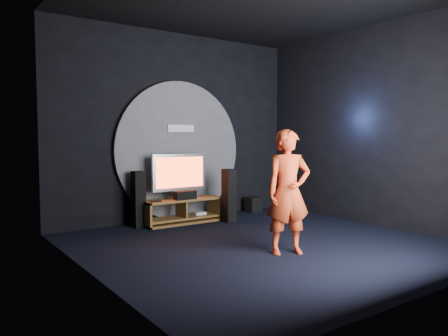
# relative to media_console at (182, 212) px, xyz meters

# --- Properties ---
(floor) EXTENTS (5.00, 5.00, 0.00)m
(floor) POSITION_rel_media_console_xyz_m (0.19, -2.05, -0.19)
(floor) COLOR black
(floor) RESTS_ON ground
(back_wall) EXTENTS (5.00, 0.04, 3.50)m
(back_wall) POSITION_rel_media_console_xyz_m (0.19, 0.45, 1.56)
(back_wall) COLOR black
(back_wall) RESTS_ON ground
(front_wall) EXTENTS (5.00, 0.04, 3.50)m
(front_wall) POSITION_rel_media_console_xyz_m (0.19, -4.55, 1.56)
(front_wall) COLOR black
(front_wall) RESTS_ON ground
(left_wall) EXTENTS (0.04, 5.00, 3.50)m
(left_wall) POSITION_rel_media_console_xyz_m (-2.31, -2.05, 1.56)
(left_wall) COLOR black
(left_wall) RESTS_ON ground
(right_wall) EXTENTS (0.04, 5.00, 3.50)m
(right_wall) POSITION_rel_media_console_xyz_m (2.69, -2.05, 1.56)
(right_wall) COLOR black
(right_wall) RESTS_ON ground
(wall_disc_panel) EXTENTS (2.60, 0.11, 2.60)m
(wall_disc_panel) POSITION_rel_media_console_xyz_m (0.19, 0.39, 1.11)
(wall_disc_panel) COLOR #515156
(wall_disc_panel) RESTS_ON ground
(media_console) EXTENTS (1.45, 0.45, 0.45)m
(media_console) POSITION_rel_media_console_xyz_m (0.00, 0.00, 0.00)
(media_console) COLOR brown
(media_console) RESTS_ON ground
(tv) EXTENTS (1.08, 0.22, 0.81)m
(tv) POSITION_rel_media_console_xyz_m (-0.01, 0.07, 0.70)
(tv) COLOR #A2A2A9
(tv) RESTS_ON media_console
(center_speaker) EXTENTS (0.40, 0.15, 0.15)m
(center_speaker) POSITION_rel_media_console_xyz_m (-0.01, -0.14, 0.33)
(center_speaker) COLOR black
(center_speaker) RESTS_ON media_console
(remote) EXTENTS (0.18, 0.05, 0.02)m
(remote) POSITION_rel_media_console_xyz_m (-0.57, -0.12, 0.27)
(remote) COLOR black
(remote) RESTS_ON media_console
(tower_speaker_left) EXTENTS (0.19, 0.22, 0.97)m
(tower_speaker_left) POSITION_rel_media_console_xyz_m (-0.79, 0.12, 0.29)
(tower_speaker_left) COLOR black
(tower_speaker_left) RESTS_ON ground
(tower_speaker_right) EXTENTS (0.19, 0.22, 0.97)m
(tower_speaker_right) POSITION_rel_media_console_xyz_m (0.77, -0.39, 0.29)
(tower_speaker_right) COLOR black
(tower_speaker_right) RESTS_ON ground
(subwoofer) EXTENTS (0.29, 0.29, 0.31)m
(subwoofer) POSITION_rel_media_console_xyz_m (1.80, 0.17, -0.04)
(subwoofer) COLOR black
(subwoofer) RESTS_ON ground
(player) EXTENTS (0.71, 0.59, 1.66)m
(player) POSITION_rel_media_console_xyz_m (0.13, -2.62, 0.63)
(player) COLOR red
(player) RESTS_ON ground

